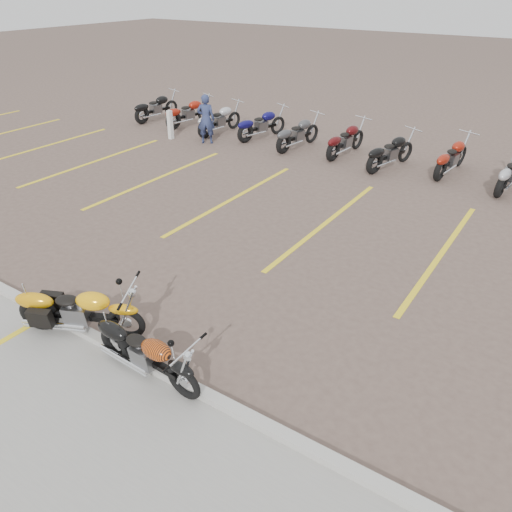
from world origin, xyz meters
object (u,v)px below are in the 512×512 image
(person_a, at_px, (206,119))
(bollard, at_px, (170,125))
(flame_cruiser, at_px, (147,354))
(yellow_cruiser, at_px, (79,311))

(person_a, height_order, bollard, person_a)
(bollard, bearing_deg, flame_cruiser, -49.35)
(flame_cruiser, distance_m, person_a, 11.68)
(yellow_cruiser, bearing_deg, person_a, 93.41)
(yellow_cruiser, relative_size, bollard, 1.99)
(flame_cruiser, distance_m, bollard, 12.27)
(flame_cruiser, bearing_deg, bollard, 133.12)
(yellow_cruiser, xyz_separation_m, flame_cruiser, (1.61, -0.13, -0.03))
(person_a, bearing_deg, yellow_cruiser, 89.31)
(person_a, xyz_separation_m, bollard, (-1.38, -0.32, -0.33))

